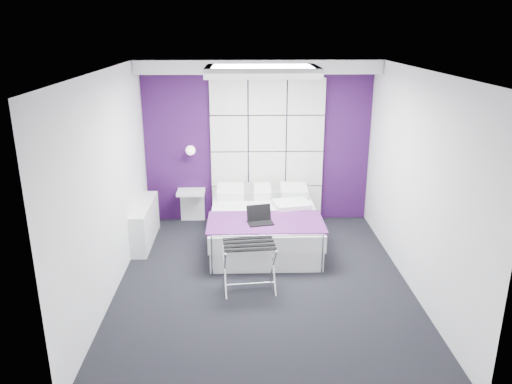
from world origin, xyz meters
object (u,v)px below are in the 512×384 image
luggage_rack (249,266)px  radiator (145,223)px  wall_lamp (191,150)px  bed (264,226)px  laptop (260,218)px  nightstand (191,192)px

luggage_rack → radiator: bearing=131.0°
wall_lamp → bed: size_ratio=0.08×
wall_lamp → laptop: bearing=-52.9°
luggage_rack → nightstand: bearing=107.1°
luggage_rack → laptop: laptop is taller
laptop → radiator: bearing=147.7°
wall_lamp → radiator: (-0.64, -0.76, -0.92)m
radiator → laptop: bearing=-19.9°
wall_lamp → bed: (1.11, -0.87, -0.94)m
nightstand → laptop: laptop is taller
bed → nightstand: bearing=143.6°
wall_lamp → nightstand: size_ratio=0.34×
wall_lamp → luggage_rack: 2.54m
radiator → nightstand: (0.62, 0.72, 0.24)m
wall_lamp → laptop: wall_lamp is taller
nightstand → bed: bearing=-36.4°
wall_lamp → luggage_rack: size_ratio=0.25×
nightstand → wall_lamp: bearing=63.2°
wall_lamp → luggage_rack: bearing=-68.4°
nightstand → radiator: bearing=-130.7°
nightstand → luggage_rack: 2.35m
bed → laptop: laptop is taller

